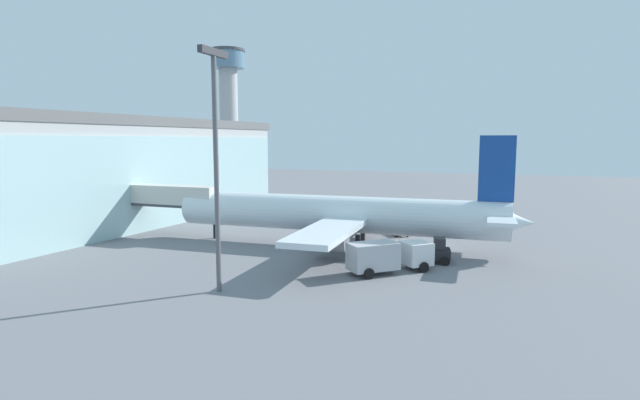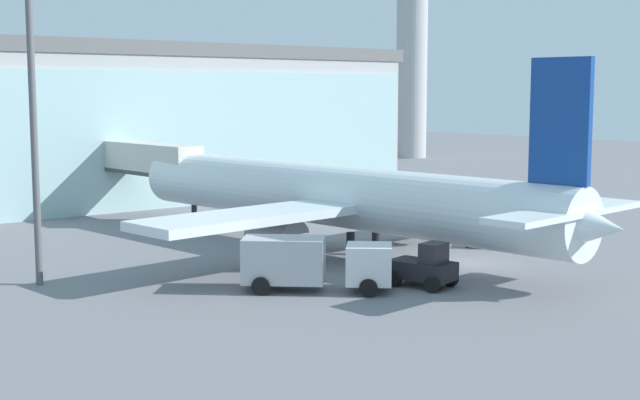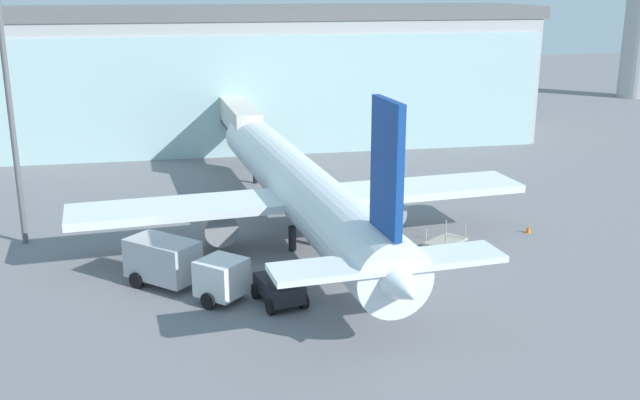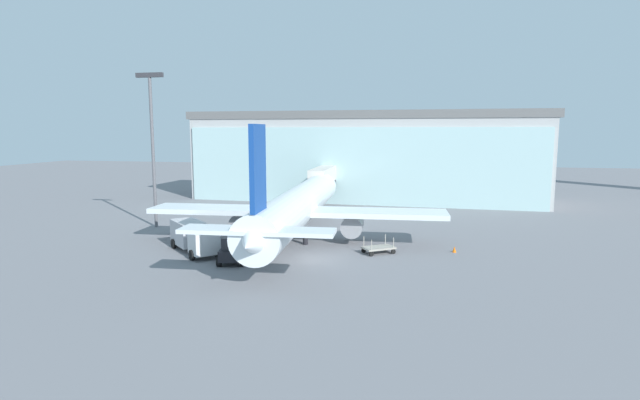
{
  "view_description": "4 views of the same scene",
  "coord_description": "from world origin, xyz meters",
  "px_view_note": "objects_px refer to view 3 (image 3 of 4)",
  "views": [
    {
      "loc": [
        -50.73,
        -9.47,
        11.0
      ],
      "look_at": [
        -5.29,
        8.75,
        5.1
      ],
      "focal_mm": 28.0,
      "sensor_mm": 36.0,
      "label": 1
    },
    {
      "loc": [
        -38.82,
        -32.49,
        9.86
      ],
      "look_at": [
        -2.63,
        9.48,
        3.01
      ],
      "focal_mm": 50.0,
      "sensor_mm": 36.0,
      "label": 2
    },
    {
      "loc": [
        -12.09,
        -38.44,
        16.38
      ],
      "look_at": [
        -1.4,
        8.46,
        2.24
      ],
      "focal_mm": 42.0,
      "sensor_mm": 36.0,
      "label": 3
    },
    {
      "loc": [
        9.43,
        -40.67,
        11.0
      ],
      "look_at": [
        -0.91,
        8.49,
        3.97
      ],
      "focal_mm": 28.0,
      "sensor_mm": 36.0,
      "label": 4
    }
  ],
  "objects_px": {
    "catering_truck": "(181,265)",
    "safety_cone_nose": "(292,266)",
    "apron_light_mast": "(7,83)",
    "jet_bridge": "(239,119)",
    "safety_cone_wingtip": "(528,229)",
    "pushback_tug": "(280,287)",
    "airplane": "(301,189)",
    "baggage_cart": "(445,242)"
  },
  "relations": [
    {
      "from": "apron_light_mast",
      "to": "catering_truck",
      "type": "bearing_deg",
      "value": -46.74
    },
    {
      "from": "safety_cone_wingtip",
      "to": "apron_light_mast",
      "type": "bearing_deg",
      "value": 170.58
    },
    {
      "from": "apron_light_mast",
      "to": "catering_truck",
      "type": "distance_m",
      "value": 16.55
    },
    {
      "from": "jet_bridge",
      "to": "safety_cone_nose",
      "type": "xyz_separation_m",
      "value": [
        -0.11,
        -26.11,
        -4.19
      ]
    },
    {
      "from": "catering_truck",
      "to": "baggage_cart",
      "type": "height_order",
      "value": "catering_truck"
    },
    {
      "from": "apron_light_mast",
      "to": "airplane",
      "type": "relative_size",
      "value": 0.46
    },
    {
      "from": "catering_truck",
      "to": "baggage_cart",
      "type": "xyz_separation_m",
      "value": [
        16.58,
        2.91,
        -0.97
      ]
    },
    {
      "from": "apron_light_mast",
      "to": "baggage_cart",
      "type": "bearing_deg",
      "value": -15.5
    },
    {
      "from": "airplane",
      "to": "jet_bridge",
      "type": "bearing_deg",
      "value": 0.48
    },
    {
      "from": "jet_bridge",
      "to": "baggage_cart",
      "type": "xyz_separation_m",
      "value": [
        10.01,
        -24.74,
        -3.96
      ]
    },
    {
      "from": "jet_bridge",
      "to": "pushback_tug",
      "type": "distance_m",
      "value": 30.87
    },
    {
      "from": "catering_truck",
      "to": "airplane",
      "type": "bearing_deg",
      "value": 85.9
    },
    {
      "from": "baggage_cart",
      "to": "jet_bridge",
      "type": "bearing_deg",
      "value": -102.92
    },
    {
      "from": "safety_cone_nose",
      "to": "safety_cone_wingtip",
      "type": "xyz_separation_m",
      "value": [
        16.84,
        3.17,
        0.0
      ]
    },
    {
      "from": "safety_cone_wingtip",
      "to": "safety_cone_nose",
      "type": "bearing_deg",
      "value": -169.33
    },
    {
      "from": "jet_bridge",
      "to": "airplane",
      "type": "xyz_separation_m",
      "value": [
        1.5,
        -20.69,
        -1.06
      ]
    },
    {
      "from": "pushback_tug",
      "to": "safety_cone_wingtip",
      "type": "bearing_deg",
      "value": -79.11
    },
    {
      "from": "pushback_tug",
      "to": "safety_cone_nose",
      "type": "relative_size",
      "value": 6.37
    },
    {
      "from": "apron_light_mast",
      "to": "safety_cone_nose",
      "type": "xyz_separation_m",
      "value": [
        16.03,
        -8.62,
        -10.09
      ]
    },
    {
      "from": "catering_truck",
      "to": "safety_cone_wingtip",
      "type": "distance_m",
      "value": 23.81
    },
    {
      "from": "airplane",
      "to": "safety_cone_wingtip",
      "type": "bearing_deg",
      "value": -102.08
    },
    {
      "from": "apron_light_mast",
      "to": "safety_cone_wingtip",
      "type": "height_order",
      "value": "apron_light_mast"
    },
    {
      "from": "apron_light_mast",
      "to": "catering_truck",
      "type": "xyz_separation_m",
      "value": [
        9.57,
        -10.16,
        -8.9
      ]
    },
    {
      "from": "catering_truck",
      "to": "apron_light_mast",
      "type": "bearing_deg",
      "value": 178.4
    },
    {
      "from": "baggage_cart",
      "to": "safety_cone_wingtip",
      "type": "relative_size",
      "value": 5.84
    },
    {
      "from": "catering_truck",
      "to": "safety_cone_nose",
      "type": "bearing_deg",
      "value": 58.53
    },
    {
      "from": "apron_light_mast",
      "to": "safety_cone_nose",
      "type": "distance_m",
      "value": 20.81
    },
    {
      "from": "baggage_cart",
      "to": "safety_cone_nose",
      "type": "height_order",
      "value": "baggage_cart"
    },
    {
      "from": "jet_bridge",
      "to": "safety_cone_nose",
      "type": "distance_m",
      "value": 26.44
    },
    {
      "from": "jet_bridge",
      "to": "catering_truck",
      "type": "distance_m",
      "value": 28.58
    },
    {
      "from": "airplane",
      "to": "baggage_cart",
      "type": "distance_m",
      "value": 9.86
    },
    {
      "from": "baggage_cart",
      "to": "airplane",
      "type": "bearing_deg",
      "value": -60.4
    },
    {
      "from": "airplane",
      "to": "safety_cone_nose",
      "type": "xyz_separation_m",
      "value": [
        -1.61,
        -5.42,
        -3.13
      ]
    },
    {
      "from": "apron_light_mast",
      "to": "safety_cone_wingtip",
      "type": "bearing_deg",
      "value": -9.42
    },
    {
      "from": "jet_bridge",
      "to": "catering_truck",
      "type": "relative_size",
      "value": 1.86
    },
    {
      "from": "baggage_cart",
      "to": "safety_cone_nose",
      "type": "relative_size",
      "value": 5.84
    },
    {
      "from": "safety_cone_nose",
      "to": "apron_light_mast",
      "type": "bearing_deg",
      "value": 151.72
    },
    {
      "from": "pushback_tug",
      "to": "safety_cone_nose",
      "type": "xyz_separation_m",
      "value": [
        1.52,
        4.52,
        -0.7
      ]
    },
    {
      "from": "pushback_tug",
      "to": "safety_cone_nose",
      "type": "distance_m",
      "value": 4.82
    },
    {
      "from": "airplane",
      "to": "catering_truck",
      "type": "relative_size",
      "value": 5.62
    },
    {
      "from": "baggage_cart",
      "to": "safety_cone_wingtip",
      "type": "height_order",
      "value": "baggage_cart"
    },
    {
      "from": "jet_bridge",
      "to": "safety_cone_nose",
      "type": "height_order",
      "value": "jet_bridge"
    }
  ]
}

